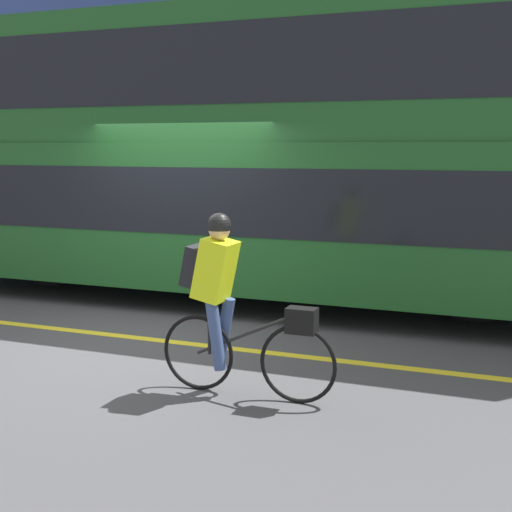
# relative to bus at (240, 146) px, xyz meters

# --- Properties ---
(ground_plane) EXTENTS (80.00, 80.00, 0.00)m
(ground_plane) POSITION_rel_bus_xyz_m (-0.32, -2.36, -2.22)
(ground_plane) COLOR #424244
(road_center_line) EXTENTS (50.00, 0.14, 0.01)m
(road_center_line) POSITION_rel_bus_xyz_m (-0.32, -2.32, -2.21)
(road_center_line) COLOR yellow
(road_center_line) RESTS_ON ground_plane
(sidewalk_curb) EXTENTS (60.00, 2.15, 0.12)m
(sidewalk_curb) POSITION_rel_bus_xyz_m (-0.32, 2.91, -2.15)
(sidewalk_curb) COLOR #A8A399
(sidewalk_curb) RESTS_ON ground_plane
(building_facade) EXTENTS (60.00, 0.30, 6.34)m
(building_facade) POSITION_rel_bus_xyz_m (-0.32, 4.14, 0.95)
(building_facade) COLOR #33478C
(building_facade) RESTS_ON ground_plane
(bus) EXTENTS (10.52, 2.50, 3.99)m
(bus) POSITION_rel_bus_xyz_m (0.00, 0.00, 0.00)
(bus) COLOR black
(bus) RESTS_ON ground_plane
(cyclist_on_bike) EXTENTS (1.66, 0.32, 1.64)m
(cyclist_on_bike) POSITION_rel_bus_xyz_m (1.43, -3.65, -1.34)
(cyclist_on_bike) COLOR black
(cyclist_on_bike) RESTS_ON ground_plane
(trash_bin) EXTENTS (0.54, 0.54, 1.01)m
(trash_bin) POSITION_rel_bus_xyz_m (0.52, 2.80, -1.59)
(trash_bin) COLOR #262628
(trash_bin) RESTS_ON sidewalk_curb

